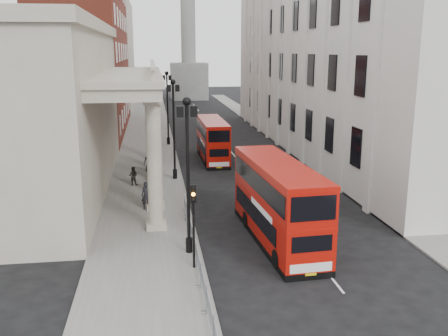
# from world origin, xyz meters

# --- Properties ---
(ground) EXTENTS (260.00, 260.00, 0.00)m
(ground) POSITION_xyz_m (0.00, 0.00, 0.00)
(ground) COLOR black
(ground) RESTS_ON ground
(sidewalk_west) EXTENTS (6.00, 140.00, 0.12)m
(sidewalk_west) POSITION_xyz_m (-3.00, 30.00, 0.06)
(sidewalk_west) COLOR slate
(sidewalk_west) RESTS_ON ground
(sidewalk_east) EXTENTS (3.00, 140.00, 0.12)m
(sidewalk_east) POSITION_xyz_m (13.50, 30.00, 0.06)
(sidewalk_east) COLOR slate
(sidewalk_east) RESTS_ON ground
(kerb) EXTENTS (0.20, 140.00, 0.14)m
(kerb) POSITION_xyz_m (-0.05, 30.00, 0.07)
(kerb) COLOR slate
(kerb) RESTS_ON ground
(portico_building) EXTENTS (9.00, 28.00, 12.00)m
(portico_building) POSITION_xyz_m (-10.50, 18.00, 6.00)
(portico_building) COLOR gray
(portico_building) RESTS_ON ground
(brick_building) EXTENTS (9.00, 32.00, 22.00)m
(brick_building) POSITION_xyz_m (-10.50, 48.00, 11.00)
(brick_building) COLOR maroon
(brick_building) RESTS_ON ground
(west_building_far) EXTENTS (9.00, 30.00, 20.00)m
(west_building_far) POSITION_xyz_m (-10.50, 80.00, 10.00)
(west_building_far) COLOR gray
(west_building_far) RESTS_ON ground
(east_building) EXTENTS (8.00, 55.00, 25.00)m
(east_building) POSITION_xyz_m (16.00, 32.00, 12.50)
(east_building) COLOR beige
(east_building) RESTS_ON ground
(monument_column) EXTENTS (8.00, 8.00, 54.20)m
(monument_column) POSITION_xyz_m (6.00, 92.00, 15.98)
(monument_column) COLOR #60605E
(monument_column) RESTS_ON ground
(lamp_post_south) EXTENTS (1.05, 0.44, 8.32)m
(lamp_post_south) POSITION_xyz_m (-0.60, 4.00, 4.91)
(lamp_post_south) COLOR black
(lamp_post_south) RESTS_ON sidewalk_west
(lamp_post_mid) EXTENTS (1.05, 0.44, 8.32)m
(lamp_post_mid) POSITION_xyz_m (-0.60, 20.00, 4.91)
(lamp_post_mid) COLOR black
(lamp_post_mid) RESTS_ON sidewalk_west
(lamp_post_north) EXTENTS (1.05, 0.44, 8.32)m
(lamp_post_north) POSITION_xyz_m (-0.60, 36.00, 4.91)
(lamp_post_north) COLOR black
(lamp_post_north) RESTS_ON sidewalk_west
(traffic_light) EXTENTS (0.28, 0.33, 4.30)m
(traffic_light) POSITION_xyz_m (-0.50, 1.98, 3.11)
(traffic_light) COLOR black
(traffic_light) RESTS_ON sidewalk_west
(crowd_barriers) EXTENTS (0.50, 18.75, 1.10)m
(crowd_barriers) POSITION_xyz_m (-0.35, 2.23, 0.67)
(crowd_barriers) COLOR gray
(crowd_barriers) RESTS_ON sidewalk_west
(bus_near) EXTENTS (3.22, 10.78, 4.59)m
(bus_near) POSITION_xyz_m (4.58, 5.27, 2.40)
(bus_near) COLOR #B01008
(bus_near) RESTS_ON ground
(bus_far) EXTENTS (2.35, 9.36, 4.03)m
(bus_far) POSITION_xyz_m (3.51, 27.46, 2.11)
(bus_far) COLOR #B11008
(bus_far) RESTS_ON ground
(pedestrian_a) EXTENTS (0.71, 0.47, 1.92)m
(pedestrian_a) POSITION_xyz_m (-2.91, 11.85, 1.08)
(pedestrian_a) COLOR black
(pedestrian_a) RESTS_ON sidewalk_west
(pedestrian_b) EXTENTS (0.86, 0.73, 1.54)m
(pedestrian_b) POSITION_xyz_m (-4.03, 18.31, 0.89)
(pedestrian_b) COLOR black
(pedestrian_b) RESTS_ON sidewalk_west
(pedestrian_c) EXTENTS (1.00, 0.71, 1.93)m
(pedestrian_c) POSITION_xyz_m (-2.75, 22.66, 1.09)
(pedestrian_c) COLOR black
(pedestrian_c) RESTS_ON sidewalk_west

